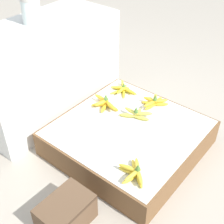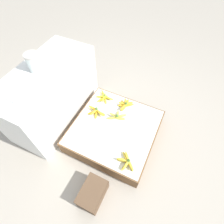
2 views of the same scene
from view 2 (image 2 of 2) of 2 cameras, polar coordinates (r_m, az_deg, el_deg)
The scene contains 11 objects.
ground_plane at distance 2.30m, azimuth 0.82°, elevation -7.45°, with size 10.00×10.00×0.00m, color #A89E8E.
display_platform at distance 2.21m, azimuth 0.85°, elevation -6.17°, with size 0.99×0.99×0.21m.
back_vendor_table at distance 2.31m, azimuth -19.13°, elevation 5.25°, with size 1.26×0.57×0.78m.
wooden_crate at distance 1.97m, azimuth -6.32°, elevation -24.94°, with size 0.32×0.22×0.19m.
banana_bunch_front_left at distance 1.91m, azimuth 4.76°, elevation -15.86°, with size 0.21×0.22×0.10m.
banana_bunch_middle_midright at distance 2.17m, azimuth 1.67°, elevation -1.40°, with size 0.18×0.23×0.11m.
banana_bunch_middle_right at distance 2.29m, azimuth 4.35°, elevation 2.50°, with size 0.23×0.20×0.10m.
banana_bunch_back_midright at distance 2.22m, azimuth -5.28°, elevation 0.20°, with size 0.17×0.26×0.11m.
banana_bunch_back_right at distance 2.38m, azimuth -2.60°, elevation 4.90°, with size 0.22×0.24×0.08m.
glass_jar at distance 2.02m, azimuth -24.15°, elevation 14.65°, with size 0.15×0.15×0.20m.
foam_tray_white at distance 1.88m, azimuth -27.82°, elevation 5.41°, with size 0.23×0.20×0.02m.
Camera 2 is at (-1.01, -0.45, 2.02)m, focal length 28.00 mm.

